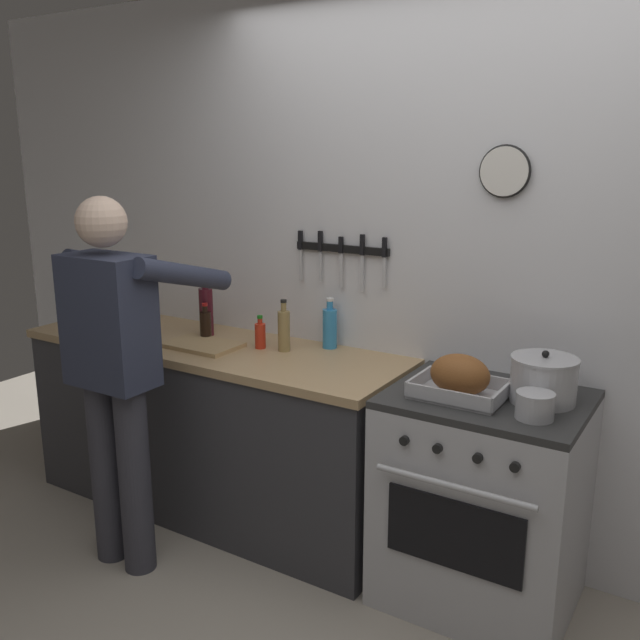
{
  "coord_description": "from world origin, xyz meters",
  "views": [
    {
      "loc": [
        1.01,
        -1.53,
        1.85
      ],
      "look_at": [
        -0.47,
        0.85,
        1.14
      ],
      "focal_mm": 38.75,
      "sensor_mm": 36.0,
      "label": 1
    }
  ],
  "objects_px": {
    "saucepan": "(535,406)",
    "bottle_vinegar": "(284,330)",
    "stove": "(482,499)",
    "roasting_pan": "(460,378)",
    "bottle_dish_soap": "(330,327)",
    "stock_pot": "(543,380)",
    "cutting_board": "(203,345)",
    "bottle_wine_red": "(206,310)",
    "person_cook": "(116,362)",
    "bottle_soy_sauce": "(206,325)",
    "bottle_hot_sauce": "(260,335)"
  },
  "relations": [
    {
      "from": "roasting_pan",
      "to": "bottle_soy_sauce",
      "type": "distance_m",
      "value": 1.4
    },
    {
      "from": "cutting_board",
      "to": "bottle_wine_red",
      "type": "distance_m",
      "value": 0.25
    },
    {
      "from": "roasting_pan",
      "to": "bottle_dish_soap",
      "type": "height_order",
      "value": "bottle_dish_soap"
    },
    {
      "from": "saucepan",
      "to": "bottle_dish_soap",
      "type": "bearing_deg",
      "value": 160.58
    },
    {
      "from": "saucepan",
      "to": "bottle_vinegar",
      "type": "xyz_separation_m",
      "value": [
        -1.25,
        0.23,
        0.06
      ]
    },
    {
      "from": "cutting_board",
      "to": "stock_pot",
      "type": "bearing_deg",
      "value": 4.19
    },
    {
      "from": "stove",
      "to": "cutting_board",
      "type": "height_order",
      "value": "cutting_board"
    },
    {
      "from": "bottle_hot_sauce",
      "to": "bottle_dish_soap",
      "type": "relative_size",
      "value": 0.66
    },
    {
      "from": "bottle_wine_red",
      "to": "bottle_dish_soap",
      "type": "distance_m",
      "value": 0.68
    },
    {
      "from": "stock_pot",
      "to": "bottle_soy_sauce",
      "type": "relative_size",
      "value": 1.34
    },
    {
      "from": "stove",
      "to": "person_cook",
      "type": "relative_size",
      "value": 0.54
    },
    {
      "from": "person_cook",
      "to": "bottle_vinegar",
      "type": "distance_m",
      "value": 0.79
    },
    {
      "from": "bottle_soy_sauce",
      "to": "bottle_vinegar",
      "type": "xyz_separation_m",
      "value": [
        0.45,
        0.05,
        0.03
      ]
    },
    {
      "from": "bottle_soy_sauce",
      "to": "bottle_hot_sauce",
      "type": "bearing_deg",
      "value": 3.81
    },
    {
      "from": "bottle_dish_soap",
      "to": "roasting_pan",
      "type": "bearing_deg",
      "value": -22.29
    },
    {
      "from": "stove",
      "to": "cutting_board",
      "type": "bearing_deg",
      "value": -177.07
    },
    {
      "from": "stock_pot",
      "to": "person_cook",
      "type": "bearing_deg",
      "value": -159.07
    },
    {
      "from": "person_cook",
      "to": "stock_pot",
      "type": "bearing_deg",
      "value": -63.9
    },
    {
      "from": "person_cook",
      "to": "bottle_soy_sauce",
      "type": "xyz_separation_m",
      "value": [
        -0.04,
        0.62,
        0.03
      ]
    },
    {
      "from": "bottle_vinegar",
      "to": "bottle_wine_red",
      "type": "bearing_deg",
      "value": 177.24
    },
    {
      "from": "stove",
      "to": "bottle_soy_sauce",
      "type": "bearing_deg",
      "value": 178.48
    },
    {
      "from": "bottle_vinegar",
      "to": "roasting_pan",
      "type": "bearing_deg",
      "value": -9.71
    },
    {
      "from": "person_cook",
      "to": "bottle_dish_soap",
      "type": "relative_size",
      "value": 6.71
    },
    {
      "from": "stove",
      "to": "bottle_hot_sauce",
      "type": "distance_m",
      "value": 1.27
    },
    {
      "from": "bottle_wine_red",
      "to": "bottle_vinegar",
      "type": "height_order",
      "value": "bottle_wine_red"
    },
    {
      "from": "bottle_vinegar",
      "to": "bottle_dish_soap",
      "type": "xyz_separation_m",
      "value": [
        0.16,
        0.16,
        -0.0
      ]
    },
    {
      "from": "stove",
      "to": "bottle_dish_soap",
      "type": "relative_size",
      "value": 3.64
    },
    {
      "from": "person_cook",
      "to": "bottle_vinegar",
      "type": "xyz_separation_m",
      "value": [
        0.41,
        0.67,
        0.05
      ]
    },
    {
      "from": "person_cook",
      "to": "saucepan",
      "type": "distance_m",
      "value": 1.72
    },
    {
      "from": "bottle_wine_red",
      "to": "bottle_dish_soap",
      "type": "height_order",
      "value": "bottle_wine_red"
    },
    {
      "from": "stove",
      "to": "stock_pot",
      "type": "relative_size",
      "value": 3.54
    },
    {
      "from": "saucepan",
      "to": "bottle_wine_red",
      "type": "distance_m",
      "value": 1.78
    },
    {
      "from": "roasting_pan",
      "to": "bottle_wine_red",
      "type": "height_order",
      "value": "bottle_wine_red"
    },
    {
      "from": "person_cook",
      "to": "bottle_dish_soap",
      "type": "height_order",
      "value": "person_cook"
    },
    {
      "from": "stock_pot",
      "to": "bottle_vinegar",
      "type": "xyz_separation_m",
      "value": [
        -1.23,
        0.04,
        0.02
      ]
    },
    {
      "from": "stock_pot",
      "to": "bottle_vinegar",
      "type": "bearing_deg",
      "value": 178.19
    },
    {
      "from": "bottle_dish_soap",
      "to": "person_cook",
      "type": "bearing_deg",
      "value": -124.71
    },
    {
      "from": "bottle_wine_red",
      "to": "bottle_soy_sauce",
      "type": "relative_size",
      "value": 1.67
    },
    {
      "from": "cutting_board",
      "to": "bottle_dish_soap",
      "type": "xyz_separation_m",
      "value": [
        0.54,
        0.32,
        0.09
      ]
    },
    {
      "from": "cutting_board",
      "to": "bottle_wine_red",
      "type": "relative_size",
      "value": 1.14
    },
    {
      "from": "roasting_pan",
      "to": "stock_pot",
      "type": "height_order",
      "value": "stock_pot"
    },
    {
      "from": "bottle_vinegar",
      "to": "bottle_dish_soap",
      "type": "distance_m",
      "value": 0.23
    },
    {
      "from": "saucepan",
      "to": "bottle_vinegar",
      "type": "height_order",
      "value": "bottle_vinegar"
    },
    {
      "from": "stove",
      "to": "roasting_pan",
      "type": "xyz_separation_m",
      "value": [
        -0.09,
        -0.08,
        0.53
      ]
    },
    {
      "from": "bottle_hot_sauce",
      "to": "bottle_vinegar",
      "type": "distance_m",
      "value": 0.13
    },
    {
      "from": "cutting_board",
      "to": "person_cook",
      "type": "bearing_deg",
      "value": -94.21
    },
    {
      "from": "stock_pot",
      "to": "bottle_dish_soap",
      "type": "xyz_separation_m",
      "value": [
        -1.07,
        0.2,
        0.01
      ]
    },
    {
      "from": "saucepan",
      "to": "bottle_vinegar",
      "type": "bearing_deg",
      "value": 169.79
    },
    {
      "from": "bottle_soy_sauce",
      "to": "bottle_hot_sauce",
      "type": "relative_size",
      "value": 1.16
    },
    {
      "from": "bottle_dish_soap",
      "to": "bottle_soy_sauce",
      "type": "bearing_deg",
      "value": -161.45
    }
  ]
}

